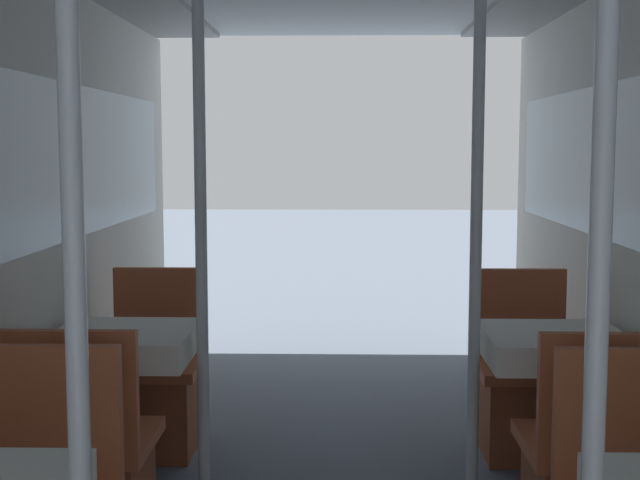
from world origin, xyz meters
The scene contains 8 objects.
support_pole_left_0 centered at (-0.57, 0.93, 1.12)m, with size 0.05×0.05×2.23m.
dining_table_left_1 centered at (-0.91, 2.69, 0.60)m, with size 0.58×0.58×0.73m.
chair_left_far_1 centered at (-0.91, 3.26, 0.28)m, with size 0.47×0.47×0.89m.
support_pole_left_1 centered at (-0.57, 2.69, 1.12)m, with size 0.05×0.05×2.23m.
support_pole_right_0 centered at (0.57, 0.93, 1.12)m, with size 0.05×0.05×2.23m.
dining_table_right_1 centered at (0.91, 2.69, 0.60)m, with size 0.58×0.58×0.73m.
chair_right_far_1 centered at (0.91, 3.26, 0.28)m, with size 0.47×0.47×0.89m.
support_pole_right_1 centered at (0.57, 2.69, 1.12)m, with size 0.05×0.05×2.23m.
Camera 1 is at (0.01, -0.99, 1.50)m, focal length 50.00 mm.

